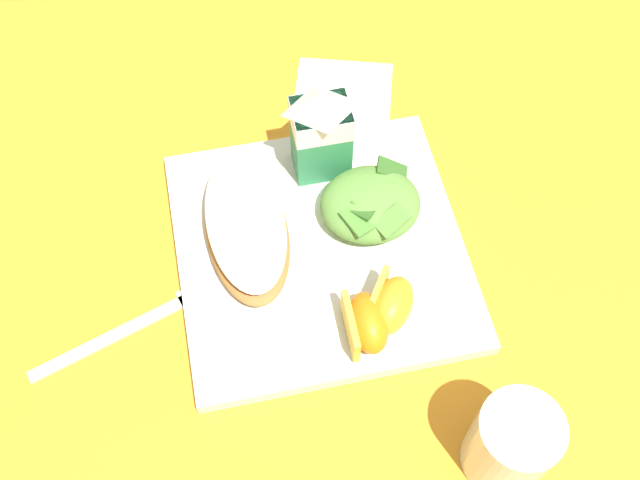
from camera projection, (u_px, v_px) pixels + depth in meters
name	position (u px, v px, depth m)	size (l,w,h in m)	color
ground	(320.00, 253.00, 0.76)	(3.00, 3.00, 0.00)	orange
white_plate	(320.00, 249.00, 0.75)	(0.28, 0.28, 0.02)	white
cheesy_pizza_bread	(246.00, 228.00, 0.73)	(0.08, 0.17, 0.04)	#A87038
green_salad_pile	(370.00, 204.00, 0.74)	(0.10, 0.10, 0.04)	#5B8E3D
milk_carton	(321.00, 130.00, 0.74)	(0.06, 0.05, 0.11)	#2D8451
orange_wedge_front	(366.00, 323.00, 0.68)	(0.04, 0.06, 0.04)	orange
orange_wedge_middle	(390.00, 305.00, 0.69)	(0.06, 0.07, 0.04)	orange
paper_napkin	(343.00, 96.00, 0.86)	(0.11, 0.11, 0.00)	white
metal_fork	(140.00, 322.00, 0.71)	(0.18, 0.08, 0.01)	silver
drinking_clear_cup	(511.00, 444.00, 0.61)	(0.07, 0.07, 0.09)	silver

